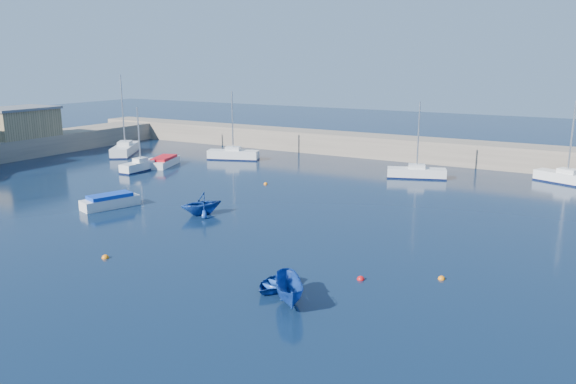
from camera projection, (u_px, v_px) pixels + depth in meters
The scene contains 17 objects.
ground at pixel (117, 285), 30.17m from camera, with size 220.00×220.00×0.00m, color #0B1C33.
back_wall at pixel (401, 148), 68.66m from camera, with size 96.00×4.50×2.60m, color #7C6F5E.
brick_shed_a at pixel (19, 123), 69.89m from camera, with size 6.00×8.00×3.40m, color olive.
sailboat_3 at pixel (141, 166), 61.24m from camera, with size 1.57×5.16×6.89m.
sailboat_4 at pixel (125, 149), 71.91m from camera, with size 5.97×7.59×10.01m.
sailboat_5 at pixel (233, 154), 68.14m from camera, with size 6.37×3.71×8.19m.
sailboat_6 at pixel (416, 173), 57.40m from camera, with size 6.08×3.53×7.76m.
sailboat_7 at pixel (567, 178), 54.74m from camera, with size 6.26×3.94×8.04m.
motorboat_1 at pixel (110, 201), 45.92m from camera, with size 2.97×4.87×1.13m.
motorboat_2 at pixel (164, 162), 64.00m from camera, with size 3.50×5.53×1.08m.
dinghy_center at pixel (276, 283), 29.60m from camera, with size 2.15×3.01×0.62m, color navy.
dinghy_left at pixel (201, 204), 43.73m from camera, with size 2.88×3.34×1.76m, color navy.
dinghy_right at pixel (290, 291), 27.75m from camera, with size 1.32×3.51×1.36m, color navy.
buoy_0 at pixel (105, 258), 34.26m from camera, with size 0.45×0.45×0.45m, color orange.
buoy_1 at pixel (361, 280), 30.91m from camera, with size 0.43×0.43×0.43m, color #B10D10.
buoy_2 at pixel (441, 279), 30.97m from camera, with size 0.40×0.40×0.40m, color orange.
buoy_3 at pixel (266, 184), 54.62m from camera, with size 0.39×0.39×0.39m, color orange.
Camera 1 is at (22.06, -19.85, 11.79)m, focal length 35.00 mm.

